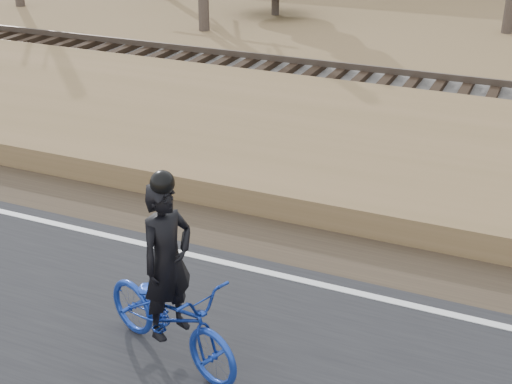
% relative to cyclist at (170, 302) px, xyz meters
% --- Properties ---
extents(ground, '(120.00, 120.00, 0.00)m').
position_rel_cyclist_xyz_m(ground, '(-3.73, 1.88, -0.79)').
color(ground, olive).
rests_on(ground, ground).
extents(edge_line, '(120.00, 0.12, 0.01)m').
position_rel_cyclist_xyz_m(edge_line, '(-3.73, 2.08, -0.72)').
color(edge_line, silver).
rests_on(edge_line, road).
extents(shoulder, '(120.00, 1.60, 0.04)m').
position_rel_cyclist_xyz_m(shoulder, '(-3.73, 3.08, -0.77)').
color(shoulder, '#473A2B').
rests_on(shoulder, ground).
extents(embankment, '(120.00, 5.00, 0.44)m').
position_rel_cyclist_xyz_m(embankment, '(-3.73, 6.08, -0.57)').
color(embankment, olive).
rests_on(embankment, ground).
extents(ballast, '(120.00, 3.00, 0.45)m').
position_rel_cyclist_xyz_m(ballast, '(-3.73, 9.88, -0.56)').
color(ballast, slate).
rests_on(ballast, ground).
extents(railroad, '(120.00, 2.40, 0.29)m').
position_rel_cyclist_xyz_m(railroad, '(-3.73, 9.88, -0.26)').
color(railroad, black).
rests_on(railroad, ballast).
extents(cyclist, '(2.20, 1.37, 2.31)m').
position_rel_cyclist_xyz_m(cyclist, '(0.00, 0.00, 0.00)').
color(cyclist, navy).
rests_on(cyclist, road).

